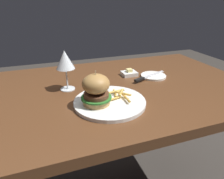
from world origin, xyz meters
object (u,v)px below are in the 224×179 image
at_px(wine_glass, 65,61).
at_px(main_plate, 110,102).
at_px(burger_sandwich, 96,89).
at_px(butter_dish, 129,73).
at_px(bread_plate, 153,76).
at_px(table_knife, 147,77).

bearing_deg(wine_glass, main_plate, -54.44).
bearing_deg(burger_sandwich, wine_glass, 112.44).
bearing_deg(butter_dish, wine_glass, -168.13).
bearing_deg(bread_plate, table_knife, -158.14).
bearing_deg(wine_glass, bread_plate, 1.07).
distance_m(burger_sandwich, bread_plate, 0.42).
height_order(burger_sandwich, butter_dish, burger_sandwich).
bearing_deg(wine_glass, butter_dish, 11.87).
relative_size(main_plate, bread_plate, 2.16).
bearing_deg(wine_glass, burger_sandwich, -67.56).
bearing_deg(main_plate, wine_glass, 125.56).
height_order(burger_sandwich, table_knife, burger_sandwich).
distance_m(main_plate, bread_plate, 0.36).
height_order(main_plate, burger_sandwich, burger_sandwich).
bearing_deg(main_plate, butter_dish, 52.64).
distance_m(wine_glass, butter_dish, 0.36).
bearing_deg(main_plate, bread_plate, 32.61).
height_order(bread_plate, table_knife, table_knife).
relative_size(main_plate, table_knife, 1.33).
xyz_separation_m(main_plate, wine_glass, (-0.13, 0.19, 0.13)).
xyz_separation_m(wine_glass, table_knife, (0.39, -0.01, -0.12)).
xyz_separation_m(table_knife, butter_dish, (-0.06, 0.08, -0.00)).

